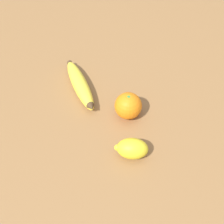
# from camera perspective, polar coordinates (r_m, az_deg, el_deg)

# --- Properties ---
(ground_plane) EXTENTS (3.00, 3.00, 0.00)m
(ground_plane) POSITION_cam_1_polar(r_m,az_deg,el_deg) (0.85, -5.96, -4.64)
(ground_plane) COLOR olive
(banana) EXTENTS (0.23, 0.07, 0.04)m
(banana) POSITION_cam_1_polar(r_m,az_deg,el_deg) (0.95, -5.84, 4.95)
(banana) COLOR yellow
(banana) RESTS_ON ground_plane
(orange) EXTENTS (0.08, 0.08, 0.08)m
(orange) POSITION_cam_1_polar(r_m,az_deg,el_deg) (0.87, 2.98, 1.14)
(orange) COLOR orange
(orange) RESTS_ON ground_plane
(lemon) EXTENTS (0.08, 0.09, 0.05)m
(lemon) POSITION_cam_1_polar(r_m,az_deg,el_deg) (0.80, 3.70, -6.69)
(lemon) COLOR yellow
(lemon) RESTS_ON ground_plane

